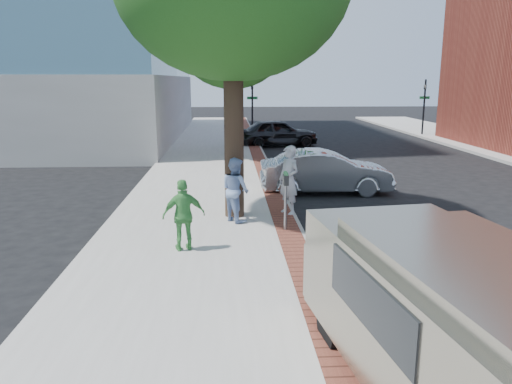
{
  "coord_description": "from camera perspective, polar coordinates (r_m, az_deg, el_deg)",
  "views": [
    {
      "loc": [
        -0.77,
        -11.34,
        3.8
      ],
      "look_at": [
        -0.11,
        0.14,
        1.2
      ],
      "focal_mm": 35.0,
      "sensor_mm": 36.0,
      "label": 1
    }
  ],
  "objects": [
    {
      "name": "ground",
      "position": [
        11.99,
        0.58,
        -5.74
      ],
      "size": [
        120.0,
        120.0,
        0.0
      ],
      "primitive_type": "plane",
      "color": "black",
      "rests_on": "ground"
    },
    {
      "name": "curb",
      "position": [
        19.78,
        2.06,
        1.89
      ],
      "size": [
        0.1,
        60.0,
        0.15
      ],
      "primitive_type": "cube",
      "color": "gray",
      "rests_on": "ground"
    },
    {
      "name": "signal_far",
      "position": [
        35.92,
        18.67,
        9.63
      ],
      "size": [
        0.7,
        0.15,
        3.8
      ],
      "color": "black",
      "rests_on": "ground"
    },
    {
      "name": "person_gray",
      "position": [
        13.74,
        3.77,
        1.38
      ],
      "size": [
        0.76,
        0.83,
        1.9
      ],
      "primitive_type": "imported",
      "rotation": [
        0.0,
        0.0,
        -0.98
      ],
      "color": "#B2B2B7",
      "rests_on": "sidewalk"
    },
    {
      "name": "signal_near",
      "position": [
        33.42,
        -0.43,
        10.1
      ],
      "size": [
        0.7,
        0.15,
        3.8
      ],
      "color": "black",
      "rests_on": "ground"
    },
    {
      "name": "sedan_silver",
      "position": [
        17.11,
        7.97,
        2.29
      ],
      "size": [
        4.48,
        1.68,
        1.46
      ],
      "primitive_type": "imported",
      "rotation": [
        0.0,
        0.0,
        1.54
      ],
      "color": "#B1B4B9",
      "rests_on": "ground"
    },
    {
      "name": "tree_far",
      "position": [
        23.39,
        -2.73,
        16.41
      ],
      "size": [
        4.8,
        4.8,
        7.14
      ],
      "color": "black",
      "rests_on": "sidewalk"
    },
    {
      "name": "brick_strip",
      "position": [
        19.74,
        1.05,
        2.11
      ],
      "size": [
        0.6,
        60.0,
        0.01
      ],
      "primitive_type": "cube",
      "color": "brown",
      "rests_on": "sidewalk"
    },
    {
      "name": "sidewalk",
      "position": [
        19.71,
        -5.35,
        1.8
      ],
      "size": [
        5.0,
        60.0,
        0.15
      ],
      "primitive_type": "cube",
      "color": "#9E9991",
      "rests_on": "ground"
    },
    {
      "name": "person_green",
      "position": [
        10.9,
        -8.25,
        -2.63
      ],
      "size": [
        0.99,
        0.59,
        1.57
      ],
      "primitive_type": "imported",
      "rotation": [
        0.0,
        0.0,
        3.37
      ],
      "color": "#469B48",
      "rests_on": "sidewalk"
    },
    {
      "name": "office_base",
      "position": [
        35.56,
        -23.7,
        8.8
      ],
      "size": [
        18.2,
        22.2,
        4.0
      ],
      "primitive_type": "cube",
      "color": "gray",
      "rests_on": "ground"
    },
    {
      "name": "parking_meter",
      "position": [
        12.18,
        3.41,
        0.42
      ],
      "size": [
        0.12,
        0.32,
        1.47
      ],
      "color": "gray",
      "rests_on": "sidewalk"
    },
    {
      "name": "bg_car",
      "position": [
        29.09,
        2.46,
        6.8
      ],
      "size": [
        4.84,
        2.47,
        1.58
      ],
      "primitive_type": "imported",
      "rotation": [
        0.0,
        0.0,
        1.71
      ],
      "color": "black",
      "rests_on": "ground"
    },
    {
      "name": "person_officer",
      "position": [
        13.03,
        -2.37,
        0.29
      ],
      "size": [
        0.99,
        1.04,
        1.68
      ],
      "primitive_type": "imported",
      "rotation": [
        0.0,
        0.0,
        2.17
      ],
      "color": "#7C94C0",
      "rests_on": "sidewalk"
    },
    {
      "name": "van",
      "position": [
        6.29,
        21.72,
        -13.61
      ],
      "size": [
        2.77,
        5.68,
        2.02
      ],
      "rotation": [
        0.0,
        0.0,
        0.13
      ],
      "color": "gray",
      "rests_on": "ground"
    }
  ]
}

